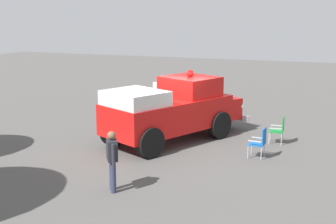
# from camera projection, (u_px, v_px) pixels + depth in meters

# --- Properties ---
(ground_plane) EXTENTS (60.00, 60.00, 0.00)m
(ground_plane) POSITION_uv_depth(u_px,v_px,m) (173.00, 142.00, 17.17)
(ground_plane) COLOR #514F4C
(vintage_fire_truck) EXTENTS (6.29, 4.61, 2.59)m
(vintage_fire_truck) POSITION_uv_depth(u_px,v_px,m) (173.00, 109.00, 17.08)
(vintage_fire_truck) COLOR black
(vintage_fire_truck) RESTS_ON ground
(classic_hot_rod) EXTENTS (4.53, 4.22, 1.46)m
(classic_hot_rod) POSITION_uv_depth(u_px,v_px,m) (172.00, 98.00, 21.62)
(classic_hot_rod) COLOR black
(classic_hot_rod) RESTS_ON ground
(lawn_chair_near_truck) EXTENTS (0.69, 0.69, 1.02)m
(lawn_chair_near_truck) POSITION_uv_depth(u_px,v_px,m) (131.00, 103.00, 21.24)
(lawn_chair_near_truck) COLOR #B7BABF
(lawn_chair_near_truck) RESTS_ON ground
(lawn_chair_by_car) EXTENTS (0.53, 0.52, 1.02)m
(lawn_chair_by_car) POSITION_uv_depth(u_px,v_px,m) (280.00, 128.00, 16.79)
(lawn_chair_by_car) COLOR #B7BABF
(lawn_chair_by_car) RESTS_ON ground
(lawn_chair_spare) EXTENTS (0.55, 0.54, 1.02)m
(lawn_chair_spare) POSITION_uv_depth(u_px,v_px,m) (260.00, 141.00, 15.14)
(lawn_chair_spare) COLOR #B7BABF
(lawn_chair_spare) RESTS_ON ground
(spectator_seated) EXTENTS (0.63, 0.64, 1.29)m
(spectator_seated) POSITION_uv_depth(u_px,v_px,m) (132.00, 102.00, 21.10)
(spectator_seated) COLOR #383842
(spectator_seated) RESTS_ON ground
(spectator_standing) EXTENTS (0.58, 0.45, 1.68)m
(spectator_standing) POSITION_uv_depth(u_px,v_px,m) (112.00, 157.00, 12.26)
(spectator_standing) COLOR #2D334C
(spectator_standing) RESTS_ON ground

